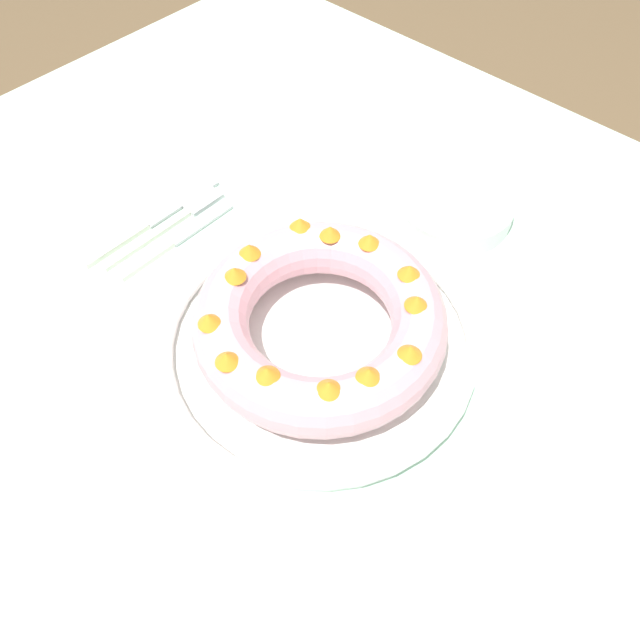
% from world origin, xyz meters
% --- Properties ---
extents(ground_plane, '(8.00, 8.00, 0.00)m').
position_xyz_m(ground_plane, '(0.00, 0.00, 0.00)').
color(ground_plane, brown).
extents(dining_table, '(1.42, 1.29, 0.74)m').
position_xyz_m(dining_table, '(0.00, 0.00, 0.67)').
color(dining_table, silver).
rests_on(dining_table, ground_plane).
extents(serving_dish, '(0.35, 0.35, 0.03)m').
position_xyz_m(serving_dish, '(0.02, 0.04, 0.76)').
color(serving_dish, white).
rests_on(serving_dish, dining_table).
extents(bundt_cake, '(0.28, 0.28, 0.07)m').
position_xyz_m(bundt_cake, '(0.02, 0.04, 0.80)').
color(bundt_cake, '#E09EAD').
rests_on(bundt_cake, serving_dish).
extents(fork, '(0.02, 0.20, 0.01)m').
position_xyz_m(fork, '(-0.27, 0.05, 0.75)').
color(fork, white).
rests_on(fork, dining_table).
extents(serving_knife, '(0.02, 0.22, 0.01)m').
position_xyz_m(serving_knife, '(-0.29, 0.02, 0.75)').
color(serving_knife, white).
rests_on(serving_knife, dining_table).
extents(cake_knife, '(0.02, 0.18, 0.01)m').
position_xyz_m(cake_knife, '(-0.24, 0.02, 0.75)').
color(cake_knife, white).
rests_on(cake_knife, dining_table).
extents(side_bowl, '(0.16, 0.16, 0.03)m').
position_xyz_m(side_bowl, '(0.00, 0.32, 0.76)').
color(side_bowl, white).
rests_on(side_bowl, dining_table).
extents(napkin, '(0.18, 0.14, 0.00)m').
position_xyz_m(napkin, '(0.30, 0.04, 0.74)').
color(napkin, white).
rests_on(napkin, dining_table).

